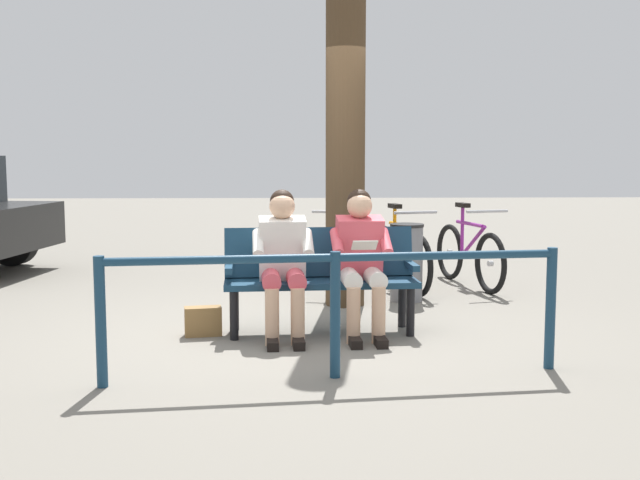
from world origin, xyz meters
The scene contains 11 objects.
ground_plane centered at (0.00, 0.00, 0.00)m, with size 40.00×40.00×0.00m, color slate.
bench centered at (-0.27, -0.14, 0.51)m, with size 1.63×0.58×0.87m.
person_reading centered at (-0.60, 0.01, 0.66)m, with size 0.51×0.78×1.20m.
person_companion centered at (0.04, 0.05, 0.66)m, with size 0.51×0.78×1.20m.
handbag centered at (0.70, 0.00, 0.12)m, with size 0.30×0.14×0.24m, color olive.
tree_trunk centered at (-0.56, -1.28, 2.08)m, with size 0.39×0.39×4.17m, color #4C3823.
litter_bin centered at (-1.20, -1.46, 0.40)m, with size 0.34×0.34×0.79m.
bicycle_blue centered at (-2.03, -2.29, 0.36)m, with size 0.55×1.65×0.94m.
bicycle_black centered at (-1.23, -2.16, 0.36)m, with size 0.57×1.64×0.94m.
bicycle_green centered at (-0.56, -2.28, 0.36)m, with size 0.51×1.66×0.94m.
railing_fence centered at (-0.33, 1.22, 0.59)m, with size 3.08×0.40×0.85m.
Camera 1 is at (-0.06, 6.21, 1.49)m, focal length 42.95 mm.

